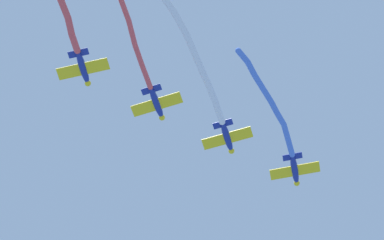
{
  "coord_description": "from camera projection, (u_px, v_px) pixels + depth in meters",
  "views": [
    {
      "loc": [
        -28.02,
        -35.93,
        2.29
      ],
      "look_at": [
        -12.42,
        0.67,
        88.28
      ],
      "focal_mm": 61.58,
      "sensor_mm": 36.0,
      "label": 1
    }
  ],
  "objects": [
    {
      "name": "smoke_trail_right_wing",
      "position": [
        125.0,
        9.0,
        89.36
      ],
      "size": [
        14.74,
        18.71,
        3.68
      ],
      "color": "#DB4C4C"
    },
    {
      "name": "airplane_lead",
      "position": [
        295.0,
        170.0,
        97.79
      ],
      "size": [
        7.06,
        5.94,
        1.87
      ],
      "rotation": [
        0.0,
        0.0,
        0.96
      ],
      "color": "navy"
    },
    {
      "name": "smoke_trail_slot",
      "position": [
        61.0,
        2.0,
        87.48
      ],
      "size": [
        9.62,
        12.02,
        1.62
      ],
      "color": "#DB4C4C"
    },
    {
      "name": "airplane_left_wing",
      "position": [
        227.0,
        137.0,
        95.8
      ],
      "size": [
        6.76,
        6.11,
        1.87
      ],
      "rotation": [
        0.0,
        0.0,
        0.87
      ],
      "color": "navy"
    },
    {
      "name": "smoke_trail_left_wing",
      "position": [
        179.0,
        33.0,
        88.91
      ],
      "size": [
        23.8,
        19.35,
        1.46
      ],
      "color": "white"
    },
    {
      "name": "airplane_slot",
      "position": [
        83.0,
        68.0,
        91.83
      ],
      "size": [
        7.0,
        5.99,
        1.87
      ],
      "rotation": [
        0.0,
        0.0,
        0.94
      ],
      "color": "navy"
    },
    {
      "name": "smoke_trail_lead",
      "position": [
        269.0,
        102.0,
        93.4
      ],
      "size": [
        14.8,
        12.2,
        1.42
      ],
      "color": "#4C75DB"
    },
    {
      "name": "airplane_right_wing",
      "position": [
        157.0,
        104.0,
        93.81
      ],
      "size": [
        6.71,
        6.17,
        1.87
      ],
      "rotation": [
        0.0,
        0.0,
        0.85
      ],
      "color": "navy"
    }
  ]
}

